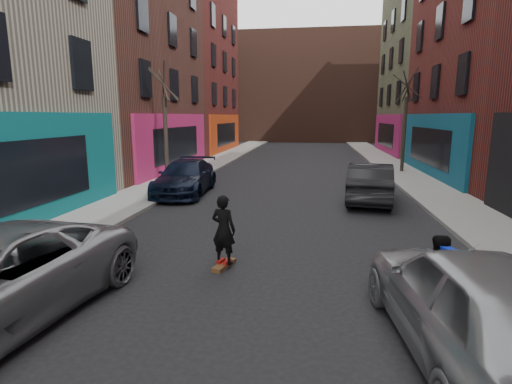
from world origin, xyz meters
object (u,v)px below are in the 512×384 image
(parked_left_end, at_px, (185,177))
(skateboarder, at_px, (224,230))
(skateboard, at_px, (224,265))
(tree_left_far, at_px, (165,116))
(parked_right_far, at_px, (475,304))
(parked_right_end, at_px, (370,182))
(pedestrian, at_px, (436,278))
(tree_right_far, at_px, (405,113))

(parked_left_end, bearing_deg, skateboarder, -69.69)
(skateboard, bearing_deg, tree_left_far, 132.45)
(tree_left_far, distance_m, parked_right_far, 16.46)
(parked_right_end, bearing_deg, pedestrian, 96.49)
(tree_left_far, bearing_deg, parked_right_end, -15.34)
(skateboarder, height_order, pedestrian, skateboarder)
(parked_left_end, distance_m, parked_right_far, 13.67)
(parked_right_far, distance_m, skateboard, 5.18)
(skateboarder, distance_m, pedestrian, 4.41)
(skateboarder, xyz_separation_m, pedestrian, (4.00, -1.85, -0.13))
(tree_left_far, height_order, pedestrian, tree_left_far)
(tree_left_far, distance_m, parked_left_end, 3.71)
(skateboard, relative_size, skateboarder, 0.51)
(parked_left_end, xyz_separation_m, pedestrian, (7.60, -10.15, 0.03))
(parked_right_far, height_order, parked_right_end, parked_right_far)
(parked_right_end, bearing_deg, tree_left_far, -7.67)
(tree_left_far, relative_size, skateboard, 8.12)
(tree_left_far, bearing_deg, pedestrian, -52.97)
(tree_left_far, xyz_separation_m, skateboarder, (5.20, -10.35, -2.49))
(tree_right_far, height_order, parked_right_end, tree_right_far)
(tree_right_far, xyz_separation_m, parked_left_end, (-10.80, -8.05, -2.80))
(tree_left_far, xyz_separation_m, tree_right_far, (12.40, 6.00, 0.15))
(tree_left_far, height_order, skateboarder, tree_left_far)
(tree_right_far, xyz_separation_m, parked_right_far, (-3.00, -19.27, -2.69))
(parked_left_end, distance_m, skateboard, 9.07)
(parked_left_end, relative_size, pedestrian, 3.38)
(tree_left_far, relative_size, parked_right_far, 1.32)
(pedestrian, bearing_deg, parked_left_end, -73.96)
(tree_right_far, distance_m, parked_right_far, 19.69)
(pedestrian, bearing_deg, tree_left_far, -73.76)
(parked_right_far, bearing_deg, skateboarder, -40.63)
(parked_right_end, xyz_separation_m, skateboard, (-4.20, -7.77, -0.73))
(parked_right_far, relative_size, pedestrian, 3.30)
(tree_right_far, bearing_deg, skateboard, -113.77)
(parked_right_far, bearing_deg, tree_right_far, -104.63)
(parked_right_end, bearing_deg, parked_left_end, 3.77)
(tree_right_far, xyz_separation_m, pedestrian, (-3.20, -18.20, -2.77))
(parked_left_end, bearing_deg, skateboard, -69.69)
(parked_right_end, bearing_deg, parked_right_far, 97.67)
(tree_left_far, bearing_deg, tree_right_far, 25.82)
(tree_right_far, distance_m, parked_right_end, 9.50)
(tree_left_far, distance_m, tree_right_far, 13.78)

